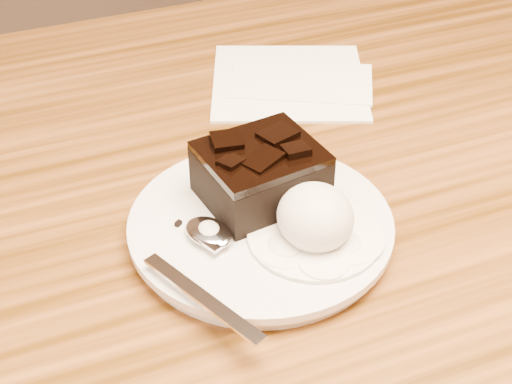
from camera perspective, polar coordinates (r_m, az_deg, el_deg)
name	(u,v)px	position (r m, az deg, el deg)	size (l,w,h in m)	color
plate	(261,229)	(0.63, 0.35, -2.76)	(0.22, 0.22, 0.02)	silver
brownie	(261,177)	(0.63, 0.34, 1.13)	(0.09, 0.08, 0.04)	black
ice_cream_scoop	(315,217)	(0.59, 4.48, -1.88)	(0.06, 0.06, 0.05)	silver
melt_puddle	(314,236)	(0.61, 4.39, -3.31)	(0.11, 0.11, 0.00)	white
spoon	(209,234)	(0.60, -3.54, -3.16)	(0.03, 0.18, 0.01)	silver
napkin	(289,80)	(0.84, 2.48, 8.38)	(0.17, 0.17, 0.01)	white
crumb_a	(205,237)	(0.60, -3.84, -3.38)	(0.01, 0.01, 0.00)	black
crumb_b	(315,227)	(0.61, 4.48, -2.60)	(0.01, 0.01, 0.00)	black
crumb_c	(178,224)	(0.62, -5.86, -2.38)	(0.01, 0.00, 0.00)	black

